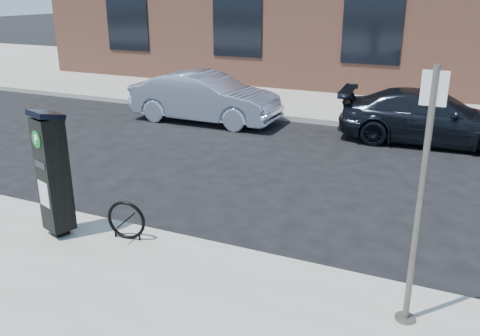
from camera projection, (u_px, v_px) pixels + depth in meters
The scene contains 9 objects.
ground at pixel (206, 250), 7.58m from camera, with size 120.00×120.00×0.00m, color black.
sidewalk_far at pixel (377, 88), 19.57m from camera, with size 60.00×12.00×0.15m, color gray.
curb_near at pixel (205, 246), 7.53m from camera, with size 60.00×0.12×0.16m, color #9E9B93.
curb_far at pixel (338, 123), 14.44m from camera, with size 60.00×0.12×0.16m, color #9E9B93.
parking_kiosk at pixel (53, 173), 7.43m from camera, with size 0.55×0.52×1.94m.
sign_pole at pixel (420, 204), 5.27m from camera, with size 0.25×0.23×2.86m.
bike_rack at pixel (126, 220), 7.52m from camera, with size 0.61×0.14×0.61m.
car_silver at pixel (205, 97), 14.72m from camera, with size 1.52×4.37×1.44m, color #9AA8C5.
car_dark at pixel (431, 117), 12.69m from camera, with size 1.84×4.51×1.31m, color black.
Camera 1 is at (3.26, -5.92, 3.68)m, focal length 38.00 mm.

